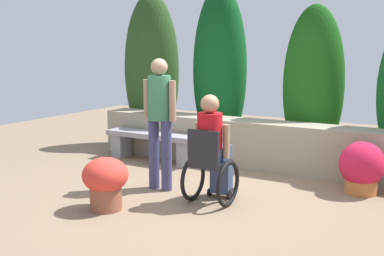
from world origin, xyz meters
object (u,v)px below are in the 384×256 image
Objects in this scene: person_in_wheelchair at (212,153)px; flower_pot_terracotta_by_wall at (362,168)px; stone_bench at (153,142)px; flower_pot_purple_near at (105,181)px; person_standing_companion at (160,115)px.

person_in_wheelchair is 1.95× the size of flower_pot_terracotta_by_wall.
stone_bench is 3.34m from flower_pot_terracotta_by_wall.
flower_pot_purple_near is (-0.94, -0.85, -0.27)m from person_in_wheelchair.
flower_pot_terracotta_by_wall is at bearing -6.77° from stone_bench.
flower_pot_terracotta_by_wall is (2.44, 2.15, -0.01)m from flower_pot_purple_near.
person_in_wheelchair is at bearing -42.31° from stone_bench.
flower_pot_purple_near is 0.91× the size of flower_pot_terracotta_by_wall.
person_standing_companion is at bearing -153.93° from flower_pot_terracotta_by_wall.
person_standing_companion is (0.99, -1.25, 0.68)m from stone_bench.
flower_pot_terracotta_by_wall is at bearing 41.31° from flower_pot_purple_near.
stone_bench is 2.46× the size of flower_pot_terracotta_by_wall.
person_standing_companion is 2.70m from flower_pot_terracotta_by_wall.
stone_bench is 1.26× the size of person_in_wheelchair.
person_in_wheelchair is 0.95m from person_standing_companion.
person_in_wheelchair is 2.01m from flower_pot_terracotta_by_wall.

